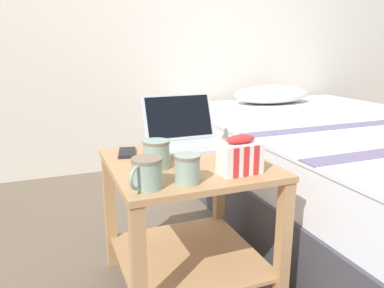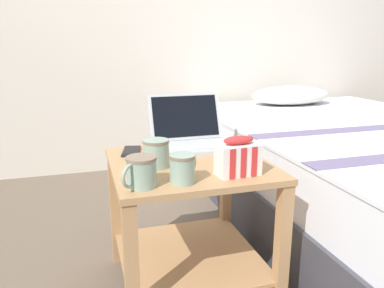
{
  "view_description": "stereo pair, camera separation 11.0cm",
  "coord_description": "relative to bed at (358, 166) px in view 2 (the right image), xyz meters",
  "views": [
    {
      "loc": [
        -0.48,
        -1.26,
        0.96
      ],
      "look_at": [
        0.0,
        -0.04,
        0.61
      ],
      "focal_mm": 35.0,
      "sensor_mm": 36.0,
      "label": 1
    },
    {
      "loc": [
        -0.38,
        -1.3,
        0.96
      ],
      "look_at": [
        0.0,
        -0.04,
        0.61
      ],
      "focal_mm": 35.0,
      "sensor_mm": 36.0,
      "label": 2
    }
  ],
  "objects": [
    {
      "name": "mug_mid_center",
      "position": [
        -1.25,
        -0.65,
        0.32
      ],
      "size": [
        0.11,
        0.1,
        0.09
      ],
      "color": "#8CA593",
      "rests_on": "bedside_table"
    },
    {
      "name": "cell_phone",
      "position": [
        -1.36,
        -0.25,
        0.27
      ],
      "size": [
        0.1,
        0.16,
        0.01
      ],
      "color": "black",
      "rests_on": "bedside_table"
    },
    {
      "name": "snack_bag",
      "position": [
        -1.05,
        -0.63,
        0.33
      ],
      "size": [
        0.15,
        0.09,
        0.14
      ],
      "color": "white",
      "rests_on": "bedside_table"
    },
    {
      "name": "mug_front_right",
      "position": [
        -1.3,
        -0.47,
        0.32
      ],
      "size": [
        0.1,
        0.14,
        0.1
      ],
      "color": "#8CA593",
      "rests_on": "bedside_table"
    },
    {
      "name": "bed",
      "position": [
        0.0,
        0.0,
        0.0
      ],
      "size": [
        1.59,
        2.16,
        0.66
      ],
      "color": "#3F3F47",
      "rests_on": "ground_plane"
    },
    {
      "name": "mug_front_left",
      "position": [
        -1.39,
        -0.65,
        0.32
      ],
      "size": [
        0.12,
        0.11,
        0.1
      ],
      "color": "#8CA593",
      "rests_on": "bedside_table"
    },
    {
      "name": "ground_plane",
      "position": [
        -1.17,
        -0.44,
        -0.27
      ],
      "size": [
        8.0,
        8.0,
        0.0
      ],
      "primitive_type": "plane",
      "color": "brown"
    },
    {
      "name": "laptop",
      "position": [
        -1.1,
        -0.24,
        0.31
      ],
      "size": [
        0.33,
        0.3,
        0.22
      ],
      "color": "#B7BABC",
      "rests_on": "bedside_table"
    },
    {
      "name": "back_wall",
      "position": [
        -1.17,
        1.19,
        0.98
      ],
      "size": [
        8.0,
        0.05,
        2.5
      ],
      "color": "beige",
      "rests_on": "ground_plane"
    },
    {
      "name": "bedside_table",
      "position": [
        -1.17,
        -0.44,
        0.08
      ],
      "size": [
        0.58,
        0.59,
        0.53
      ],
      "color": "tan",
      "rests_on": "ground_plane"
    }
  ]
}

